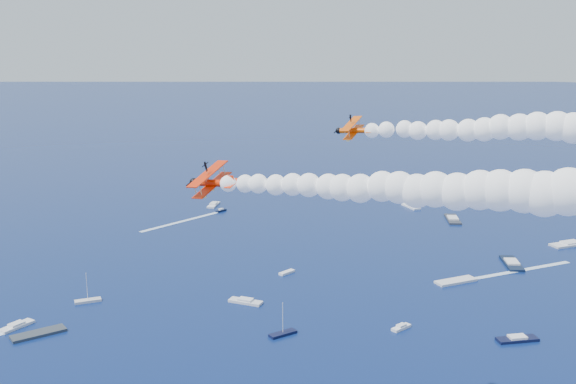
% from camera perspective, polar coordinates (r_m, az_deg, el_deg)
% --- Properties ---
extents(biplane_lead, '(6.96, 8.31, 6.47)m').
position_cam_1_polar(biplane_lead, '(118.35, 5.48, 5.01)').
color(biplane_lead, '#EB4F04').
extents(biplane_trail, '(9.03, 10.84, 8.36)m').
position_cam_1_polar(biplane_trail, '(105.82, -6.10, 0.73)').
color(biplane_trail, red).
extents(smoke_trail_trail, '(72.44, 15.99, 12.50)m').
position_cam_1_polar(smoke_trail_trail, '(90.89, 12.86, 0.20)').
color(smoke_trail_trail, white).
extents(spectator_boats, '(217.79, 181.77, 0.70)m').
position_cam_1_polar(spectator_boats, '(210.59, 11.00, -7.29)').
color(spectator_boats, silver).
rests_on(spectator_boats, ground).
extents(boat_wakes, '(221.24, 161.34, 0.04)m').
position_cam_1_polar(boat_wakes, '(191.41, 3.70, -9.30)').
color(boat_wakes, white).
rests_on(boat_wakes, ground).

